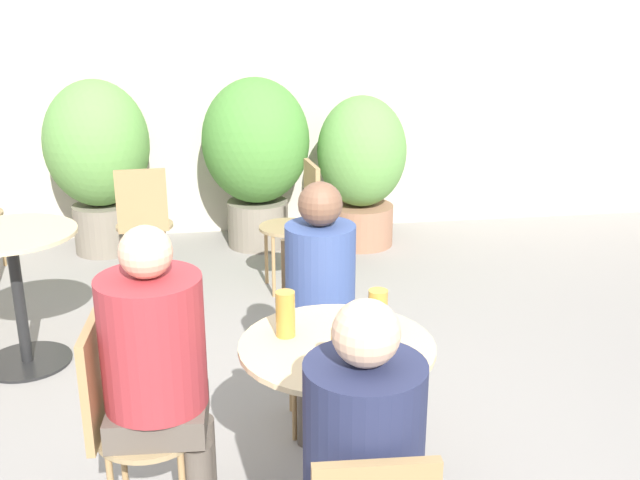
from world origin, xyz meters
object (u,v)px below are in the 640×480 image
Objects in this scene: potted_plant_2 at (362,164)px; bistro_chair_4 at (300,214)px; cafe_table_far at (16,275)px; potted_plant_1 at (256,150)px; seated_person_0 at (320,289)px; seated_person_1 at (159,362)px; beer_glass_2 at (285,314)px; bistro_chair_0 at (318,315)px; bistro_chair_3 at (144,218)px; beer_glass_1 at (378,310)px; cafe_table_near at (337,400)px; beer_glass_0 at (340,350)px; seated_person_2 at (363,461)px; bistro_chair_1 at (122,413)px; potted_plant_0 at (98,154)px.

bistro_chair_4 is at bearing -125.17° from potted_plant_2.
potted_plant_1 reaches higher than cafe_table_far.
seated_person_0 reaches higher than potted_plant_2.
cafe_table_far is 0.62× the size of seated_person_1.
cafe_table_far is at bearing 132.14° from beer_glass_2.
bistro_chair_0 and bistro_chair_3 have the same top height.
seated_person_0 reaches higher than beer_glass_2.
bistro_chair_0 and bistro_chair_4 have the same top height.
beer_glass_1 is (1.02, -2.33, 0.31)m from bistro_chair_3.
cafe_table_near is 3.26m from potted_plant_2.
seated_person_1 reaches higher than beer_glass_0.
potted_plant_2 reaches higher than bistro_chair_3.
beer_glass_0 is at bearing -89.43° from potted_plant_1.
bistro_chair_4 is at bearing 86.15° from cafe_table_near.
seated_person_1 is 0.88m from seated_person_2.
potted_plant_1 reaches higher than bistro_chair_1.
bistro_chair_1 is 5.05× the size of beer_glass_2.
potted_plant_2 is (0.76, 3.37, -0.18)m from beer_glass_0.
bistro_chair_4 is 5.68× the size of beer_glass_0.
beer_glass_2 is (-0.17, 0.09, 0.31)m from cafe_table_near.
potted_plant_0 is (-1.40, 3.21, -0.06)m from beer_glass_1.
bistro_chair_4 is 2.57m from beer_glass_0.
beer_glass_1 is 3.18m from potted_plant_1.
potted_plant_0 reaches higher than seated_person_1.
beer_glass_0 is at bearing -50.02° from cafe_table_far.
potted_plant_0 is at bearing -69.95° from bistro_chair_3.
bistro_chair_0 is 1.60m from bistro_chair_4.
beer_glass_1 is at bearing -72.57° from seated_person_0.
cafe_table_near is 0.57× the size of potted_plant_1.
beer_glass_1 is at bearing -66.47° from potted_plant_0.
beer_glass_0 is 0.32m from beer_glass_2.
seated_person_0 reaches higher than bistro_chair_0.
seated_person_0 is (-0.01, -0.14, 0.19)m from bistro_chair_0.
bistro_chair_4 is at bearing -76.71° from potted_plant_1.
cafe_table_far is 1.72m from seated_person_0.
seated_person_1 is 0.80m from beer_glass_1.
cafe_table_far is 0.88× the size of bistro_chair_1.
seated_person_1 is (0.82, -1.46, 0.19)m from cafe_table_far.
bistro_chair_0 is at bearing -90.00° from seated_person_2.
bistro_chair_1 reaches higher than cafe_table_far.
bistro_chair_3 is 0.99m from potted_plant_0.
bistro_chair_4 is at bearing -34.58° from potted_plant_0.
potted_plant_1 reaches higher than bistro_chair_4.
cafe_table_near is at bearing -90.00° from seated_person_1.
beer_glass_2 is 0.13× the size of potted_plant_1.
cafe_table_near is 0.57× the size of potted_plant_0.
bistro_chair_4 is at bearing 89.18° from seated_person_0.
bistro_chair_1 is at bearing -140.73° from seated_person_0.
cafe_table_far is 0.88× the size of bistro_chair_4.
potted_plant_0 is at bearing 83.45° from cafe_table_far.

